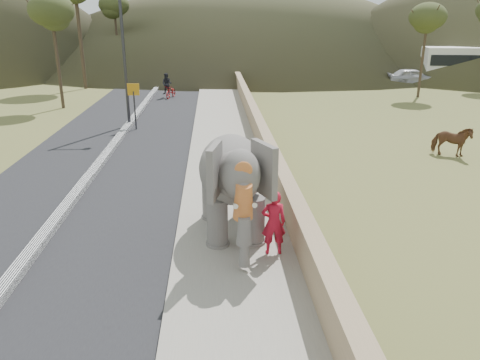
% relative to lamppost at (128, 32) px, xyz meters
% --- Properties ---
extents(road, '(7.00, 120.00, 0.03)m').
position_rel_lamppost_xyz_m(road, '(-0.31, -8.86, -4.86)').
color(road, black).
rests_on(road, ground).
extents(median, '(0.35, 120.00, 0.22)m').
position_rel_lamppost_xyz_m(median, '(-0.31, -8.86, -4.76)').
color(median, black).
rests_on(median, ground).
extents(walkway, '(3.00, 120.00, 0.15)m').
position_rel_lamppost_xyz_m(walkway, '(4.69, -8.86, -4.80)').
color(walkway, '#9E9687').
rests_on(walkway, ground).
extents(parapet, '(0.30, 120.00, 1.10)m').
position_rel_lamppost_xyz_m(parapet, '(6.34, -8.86, -4.32)').
color(parapet, tan).
rests_on(parapet, ground).
extents(lamppost, '(1.76, 0.36, 8.00)m').
position_rel_lamppost_xyz_m(lamppost, '(0.00, 0.00, 0.00)').
color(lamppost, '#2F3035').
rests_on(lamppost, ground).
extents(signboard, '(0.60, 0.08, 2.40)m').
position_rel_lamppost_xyz_m(signboard, '(0.19, -0.94, -3.23)').
color(signboard, '#2D2D33').
rests_on(signboard, ground).
extents(cow, '(1.72, 1.39, 1.32)m').
position_rel_lamppost_xyz_m(cow, '(14.24, -6.68, -4.21)').
color(cow, brown).
rests_on(cow, ground).
extents(distant_car, '(4.35, 2.04, 1.44)m').
position_rel_lamppost_xyz_m(distant_car, '(21.36, 14.51, -4.15)').
color(distant_car, '#B2B1B8').
rests_on(distant_car, ground).
extents(hill_far, '(80.00, 80.00, 14.00)m').
position_rel_lamppost_xyz_m(hill_far, '(9.69, 51.14, 2.13)').
color(hill_far, brown).
rests_on(hill_far, ground).
extents(elephant_and_man, '(2.35, 3.92, 2.73)m').
position_rel_lamppost_xyz_m(elephant_and_man, '(4.71, -13.70, -3.37)').
color(elephant_and_man, slate).
rests_on(elephant_and_man, ground).
extents(motorcyclist, '(1.23, 1.79, 1.78)m').
position_rel_lamppost_xyz_m(motorcyclist, '(1.10, 9.05, -4.19)').
color(motorcyclist, maroon).
rests_on(motorcyclist, ground).
extents(trees, '(41.65, 42.66, 9.81)m').
position_rel_lamppost_xyz_m(trees, '(1.84, 9.57, -0.90)').
color(trees, '#473828').
rests_on(trees, ground).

